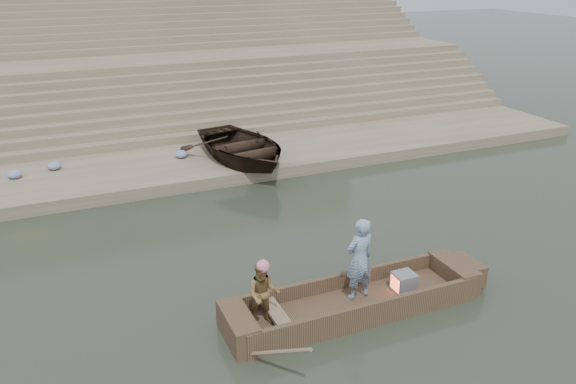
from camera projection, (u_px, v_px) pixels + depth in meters
ground at (264, 283)px, 13.10m from camera, size 120.00×120.00×0.00m
lower_landing at (181, 167)px, 19.83m from camera, size 32.00×4.00×0.40m
mid_landing at (140, 90)px, 25.76m from camera, size 32.00×3.00×2.80m
upper_landing at (116, 44)px, 31.26m from camera, size 32.00×3.00×5.20m
ghat_steps at (133, 75)px, 27.04m from camera, size 32.00×11.00×5.20m
main_rowboat at (354, 306)px, 12.01m from camera, size 5.00×1.30×0.22m
rowboat_trim at (363, 296)px, 12.00m from camera, size 6.04×2.63×2.00m
standing_man at (359, 259)px, 11.81m from camera, size 0.71×0.51×1.82m
rowing_man at (263, 294)px, 11.03m from camera, size 0.78×0.70×1.33m
television at (403, 282)px, 12.33m from camera, size 0.46×0.42×0.40m
beached_rowboat at (242, 147)px, 19.68m from camera, size 4.06×5.22×0.99m
cloth_bundles at (86, 164)px, 19.07m from camera, size 5.80×0.90×0.26m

